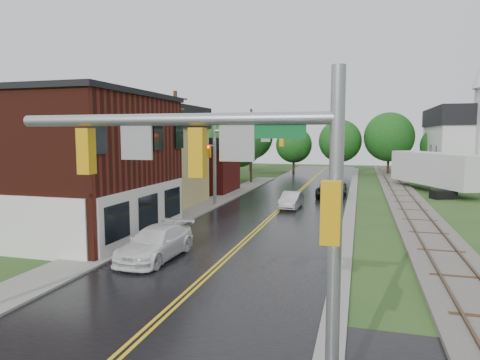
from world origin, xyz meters
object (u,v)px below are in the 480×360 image
at_px(sedan_silver, 291,200).
at_px(semi_trailer, 435,169).
at_px(brick_building, 41,164).
at_px(pickup_white, 156,243).
at_px(tree_left_e, 239,143).
at_px(utility_pole_b, 176,151).
at_px(tree_left_a, 26,144).
at_px(traffic_signal_far, 239,146).
at_px(utility_pole_c, 251,144).
at_px(church, 476,135).
at_px(traffic_signal_near, 232,178).
at_px(tree_left_c, 184,147).
at_px(suv_dark, 331,189).
at_px(tree_left_b, 116,137).

relative_size(sedan_silver, semi_trailer, 0.31).
distance_m(brick_building, sedan_silver, 18.39).
bearing_deg(pickup_white, brick_building, 161.76).
distance_m(tree_left_e, sedan_silver, 21.41).
relative_size(utility_pole_b, pickup_white, 1.75).
bearing_deg(brick_building, tree_left_e, 83.29).
bearing_deg(sedan_silver, tree_left_a, -162.76).
distance_m(traffic_signal_far, utility_pole_c, 17.33).
xyz_separation_m(brick_building, tree_left_e, (3.64, 30.90, 0.66)).
relative_size(traffic_signal_far, tree_left_a, 0.85).
bearing_deg(church, utility_pole_c, -160.03).
xyz_separation_m(traffic_signal_near, tree_left_a, (-23.32, 19.90, 0.15)).
bearing_deg(tree_left_c, suv_dark, -17.56).
relative_size(church, sedan_silver, 5.00).
xyz_separation_m(tree_left_a, tree_left_c, (6.00, 18.00, -0.60)).
bearing_deg(utility_pole_b, semi_trailer, 43.11).
xyz_separation_m(church, utility_pole_b, (-26.80, -31.74, -1.11)).
xyz_separation_m(utility_pole_b, utility_pole_c, (0.00, 22.00, 0.00)).
distance_m(brick_building, tree_left_c, 24.94).
distance_m(brick_building, utility_pole_c, 29.56).
bearing_deg(tree_left_b, pickup_white, -54.27).
xyz_separation_m(brick_building, traffic_signal_far, (9.01, 12.00, 0.82)).
bearing_deg(utility_pole_c, semi_trailer, -8.42).
distance_m(brick_building, traffic_signal_near, 20.60).
bearing_deg(pickup_white, semi_trailer, 62.68).
bearing_deg(tree_left_b, tree_left_a, -101.31).
distance_m(tree_left_a, suv_dark, 26.84).
bearing_deg(church, brick_building, -129.98).
xyz_separation_m(brick_building, semi_trailer, (25.97, 26.00, -1.76)).
relative_size(brick_building, traffic_signal_near, 1.95).
xyz_separation_m(church, tree_left_c, (-33.85, -13.84, -1.32)).
xyz_separation_m(traffic_signal_far, sedan_silver, (4.27, 0.24, -4.31)).
bearing_deg(utility_pole_b, utility_pole_c, 90.00).
relative_size(church, utility_pole_b, 2.22).
height_order(church, tree_left_a, church).
bearing_deg(church, traffic_signal_near, -107.72).
xyz_separation_m(tree_left_c, sedan_silver, (14.65, -12.66, -3.85)).
relative_size(tree_left_a, pickup_white, 1.68).
relative_size(utility_pole_b, tree_left_a, 1.04).
height_order(utility_pole_c, sedan_silver, utility_pole_c).
bearing_deg(traffic_signal_far, tree_left_e, 105.89).
height_order(brick_building, tree_left_a, tree_left_a).
height_order(utility_pole_c, tree_left_e, utility_pole_c).
height_order(church, tree_left_e, church).
relative_size(church, tree_left_e, 2.45).
distance_m(traffic_signal_far, utility_pole_b, 6.01).
height_order(utility_pole_b, pickup_white, utility_pole_b).
height_order(tree_left_e, semi_trailer, tree_left_e).
xyz_separation_m(brick_building, tree_left_c, (-1.36, 24.90, 0.36)).
distance_m(church, tree_left_b, 43.70).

